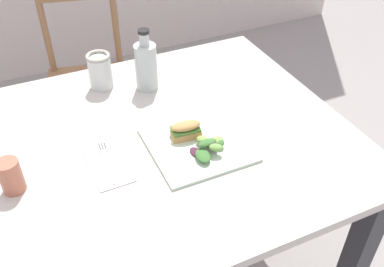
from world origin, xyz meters
TOP-DOWN VIEW (x-y plane):
  - dining_table at (0.11, 0.07)m, footprint 1.14×1.00m
  - chair_wooden_far at (0.05, 0.98)m, footprint 0.48×0.48m
  - plate_lunch at (0.18, -0.02)m, footprint 0.28×0.28m
  - sandwich_half_front at (0.17, 0.02)m, footprint 0.10×0.06m
  - salad_mixed_greens at (0.20, -0.06)m, footprint 0.11×0.12m
  - napkin_folded at (-0.08, 0.02)m, footprint 0.11×0.21m
  - fork_on_napkin at (-0.08, 0.03)m, footprint 0.03×0.19m
  - bottle_cold_brew at (0.16, 0.35)m, footprint 0.08×0.08m
  - mason_jar_iced_tea at (0.01, 0.43)m, footprint 0.08×0.08m
  - cup_extra_side at (-0.34, 0.02)m, footprint 0.06×0.06m

SIDE VIEW (x-z plane):
  - chair_wooden_far at x=0.05m, z-range 0.01..0.88m
  - dining_table at x=0.11m, z-range 0.25..0.99m
  - napkin_folded at x=-0.08m, z-range 0.74..0.74m
  - plate_lunch at x=0.18m, z-range 0.74..0.75m
  - fork_on_napkin at x=-0.08m, z-range 0.74..0.75m
  - salad_mixed_greens at x=0.20m, z-range 0.75..0.79m
  - sandwich_half_front at x=0.17m, z-range 0.75..0.81m
  - cup_extra_side at x=-0.34m, z-range 0.74..0.84m
  - mason_jar_iced_tea at x=0.01m, z-range 0.73..0.86m
  - bottle_cold_brew at x=0.16m, z-range 0.71..0.93m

